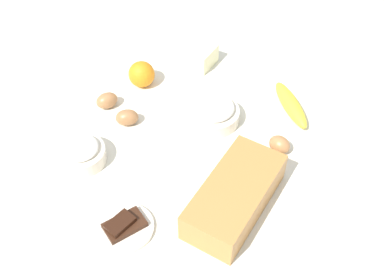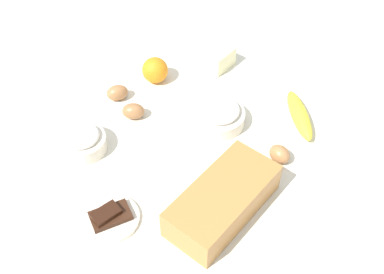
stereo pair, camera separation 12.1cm
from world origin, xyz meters
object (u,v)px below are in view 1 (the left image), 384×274
at_px(banana, 291,104).
at_px(egg_loose, 107,100).
at_px(loaf_pan, 235,195).
at_px(egg_near_butter, 127,117).
at_px(egg_beside_bowl, 280,145).
at_px(sugar_bowl, 213,112).
at_px(butter_block, 202,57).
at_px(chocolate_plate, 124,227).
at_px(orange_fruit, 142,74).
at_px(flour_bowl, 81,153).

height_order(banana, egg_loose, egg_loose).
distance_m(loaf_pan, egg_near_butter, 0.39).
bearing_deg(egg_beside_bowl, sugar_bowl, -80.22).
height_order(loaf_pan, butter_block, loaf_pan).
relative_size(sugar_bowl, egg_loose, 2.31).
distance_m(loaf_pan, egg_loose, 0.48).
relative_size(egg_beside_bowl, chocolate_plate, 0.44).
relative_size(loaf_pan, sugar_bowl, 2.13).
xyz_separation_m(egg_beside_bowl, chocolate_plate, (0.43, -0.11, -0.01)).
relative_size(orange_fruit, egg_loose, 1.25).
height_order(butter_block, egg_beside_bowl, butter_block).
distance_m(loaf_pan, banana, 0.37).
relative_size(flour_bowl, egg_beside_bowl, 2.12).
height_order(flour_bowl, egg_beside_bowl, flour_bowl).
bearing_deg(chocolate_plate, orange_fruit, -137.09).
xyz_separation_m(banana, egg_beside_bowl, (0.15, 0.07, 0.00)).
bearing_deg(banana, egg_beside_bowl, 25.10).
bearing_deg(loaf_pan, orange_fruit, -119.64).
bearing_deg(banana, butter_block, -86.34).
bearing_deg(flour_bowl, egg_near_butter, -173.99).
height_order(sugar_bowl, egg_beside_bowl, sugar_bowl).
xyz_separation_m(sugar_bowl, banana, (-0.18, 0.13, -0.01)).
height_order(loaf_pan, sugar_bowl, loaf_pan).
height_order(sugar_bowl, orange_fruit, orange_fruit).
bearing_deg(flour_bowl, loaf_pan, 112.89).
height_order(loaf_pan, orange_fruit, loaf_pan).
bearing_deg(loaf_pan, chocolate_plate, -44.78).
bearing_deg(egg_loose, sugar_bowl, 122.62).
xyz_separation_m(flour_bowl, egg_near_butter, (-0.17, -0.02, -0.01)).
relative_size(egg_near_butter, egg_beside_bowl, 1.08).
height_order(flour_bowl, egg_near_butter, flour_bowl).
bearing_deg(egg_beside_bowl, egg_near_butter, -60.53).
bearing_deg(flour_bowl, orange_fruit, -160.30).
bearing_deg(sugar_bowl, orange_fruit, -83.22).
relative_size(flour_bowl, egg_near_butter, 1.97).
xyz_separation_m(sugar_bowl, orange_fruit, (0.03, -0.25, 0.01)).
relative_size(loaf_pan, butter_block, 3.35).
xyz_separation_m(banana, butter_block, (0.02, -0.31, 0.01)).
xyz_separation_m(orange_fruit, chocolate_plate, (0.36, 0.34, -0.03)).
relative_size(egg_loose, chocolate_plate, 0.47).
xyz_separation_m(flour_bowl, orange_fruit, (-0.30, -0.11, 0.01)).
bearing_deg(chocolate_plate, flour_bowl, -104.76).
height_order(banana, butter_block, butter_block).
height_order(sugar_bowl, butter_block, sugar_bowl).
bearing_deg(orange_fruit, egg_loose, -0.19).
bearing_deg(egg_near_butter, egg_loose, -93.89).
xyz_separation_m(egg_near_butter, chocolate_plate, (0.23, 0.25, -0.01)).
bearing_deg(egg_near_butter, sugar_bowl, 136.23).
relative_size(banana, butter_block, 2.11).
bearing_deg(butter_block, loaf_pan, 50.53).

